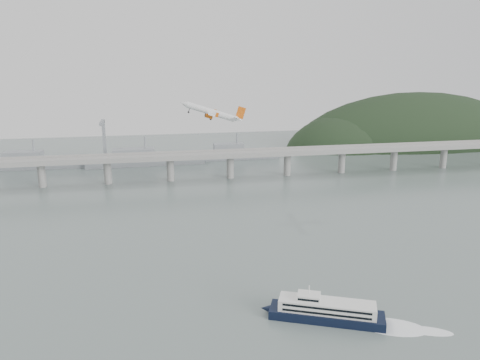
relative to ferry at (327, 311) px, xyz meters
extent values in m
plane|color=slate|center=(-18.09, 26.32, -3.69)|extent=(900.00, 900.00, 0.00)
cube|color=gray|center=(-18.09, 226.32, 16.31)|extent=(800.00, 22.00, 2.20)
cube|color=gray|center=(-18.09, 215.82, 18.31)|extent=(800.00, 0.60, 1.80)
cube|color=gray|center=(-18.09, 236.82, 18.31)|extent=(800.00, 0.60, 1.80)
cylinder|color=gray|center=(-148.09, 226.32, 5.81)|extent=(6.00, 6.00, 21.00)
cylinder|color=gray|center=(-98.09, 226.32, 5.81)|extent=(6.00, 6.00, 21.00)
cylinder|color=gray|center=(-48.09, 226.32, 5.81)|extent=(6.00, 6.00, 21.00)
cylinder|color=gray|center=(1.91, 226.32, 5.81)|extent=(6.00, 6.00, 21.00)
cylinder|color=gray|center=(51.91, 226.32, 5.81)|extent=(6.00, 6.00, 21.00)
cylinder|color=gray|center=(101.91, 226.32, 5.81)|extent=(6.00, 6.00, 21.00)
cylinder|color=gray|center=(151.91, 226.32, 5.81)|extent=(6.00, 6.00, 21.00)
cylinder|color=gray|center=(201.91, 226.32, 5.81)|extent=(6.00, 6.00, 21.00)
ellipsoid|color=black|center=(251.91, 356.32, -21.69)|extent=(320.00, 150.00, 156.00)
ellipsoid|color=black|center=(156.91, 346.32, -15.69)|extent=(140.00, 110.00, 96.00)
ellipsoid|color=black|center=(341.91, 366.32, -28.69)|extent=(220.00, 140.00, 120.00)
cube|color=slate|center=(-168.09, 296.32, 0.31)|extent=(95.67, 20.15, 8.00)
cube|color=slate|center=(-177.59, 296.32, 8.31)|extent=(33.90, 15.02, 8.00)
cylinder|color=slate|center=(-168.09, 296.32, 16.31)|extent=(1.60, 1.60, 14.00)
cube|color=slate|center=(-68.09, 291.32, 0.31)|extent=(110.55, 21.43, 8.00)
cube|color=slate|center=(-79.09, 291.32, 8.31)|extent=(39.01, 16.73, 8.00)
cylinder|color=slate|center=(-68.09, 291.32, 16.31)|extent=(1.60, 1.60, 14.00)
cube|color=slate|center=(21.91, 301.32, 0.31)|extent=(85.00, 13.60, 8.00)
cube|color=slate|center=(13.41, 301.32, 8.31)|extent=(29.75, 11.90, 8.00)
cylinder|color=slate|center=(21.91, 301.32, 16.31)|extent=(1.60, 1.60, 14.00)
cube|color=slate|center=(-108.09, 326.32, 16.31)|extent=(3.00, 3.00, 40.00)
cube|color=slate|center=(-108.09, 316.32, 34.31)|extent=(3.00, 28.00, 3.00)
cube|color=black|center=(0.00, 0.00, -1.94)|extent=(44.25, 27.16, 3.50)
cone|color=black|center=(-21.62, 9.48, -1.94)|extent=(5.41, 4.96, 3.50)
cube|color=silver|center=(0.00, 0.00, 2.00)|extent=(37.14, 22.75, 4.37)
cube|color=black|center=(-1.77, -4.04, 3.13)|extent=(30.49, 13.47, 0.87)
cube|color=black|center=(-1.77, -4.04, 1.03)|extent=(30.49, 13.47, 0.87)
cube|color=black|center=(1.77, 4.04, 3.13)|extent=(30.49, 13.47, 0.87)
cube|color=black|center=(1.77, 4.04, 1.03)|extent=(30.49, 13.47, 0.87)
cube|color=silver|center=(-6.41, 2.81, 5.32)|extent=(10.47, 9.12, 2.27)
cube|color=black|center=(-7.65, -0.03, 5.32)|extent=(7.25, 3.26, 0.87)
cylinder|color=silver|center=(-6.41, 2.81, 8.12)|extent=(0.58, 0.58, 3.50)
ellipsoid|color=white|center=(22.42, -9.83, -3.64)|extent=(28.12, 21.64, 0.17)
ellipsoid|color=white|center=(33.63, -14.74, -3.64)|extent=(19.82, 13.35, 0.17)
cylinder|color=silver|center=(-26.02, 134.15, 62.57)|extent=(30.21, 9.06, 12.79)
cone|color=silver|center=(-42.37, 136.16, 67.73)|extent=(5.88, 4.70, 5.06)
cone|color=silver|center=(-8.99, 132.08, 57.76)|extent=(6.57, 4.36, 5.38)
cube|color=silver|center=(-25.32, 134.01, 61.22)|extent=(9.13, 37.07, 3.81)
cube|color=silver|center=(-9.78, 132.22, 58.80)|extent=(4.73, 13.27, 1.94)
cube|color=#CD550E|center=(-7.68, 132.15, 61.87)|extent=(6.76, 1.05, 8.16)
cylinder|color=#CD550E|center=(-26.68, 140.07, 59.96)|extent=(5.42, 3.30, 3.76)
cylinder|color=black|center=(-28.83, 140.33, 60.64)|extent=(1.42, 2.58, 2.49)
cube|color=silver|center=(-26.36, 140.08, 60.99)|extent=(2.98, 0.60, 2.05)
cylinder|color=#CD550E|center=(-27.95, 128.28, 60.56)|extent=(5.42, 3.30, 3.76)
cylinder|color=black|center=(-30.09, 128.54, 61.23)|extent=(1.42, 2.58, 2.49)
cube|color=silver|center=(-27.62, 128.29, 61.58)|extent=(2.98, 0.60, 2.05)
cylinder|color=black|center=(-25.61, 136.76, 59.22)|extent=(1.19, 0.47, 2.60)
cylinder|color=black|center=(-25.97, 136.74, 58.09)|extent=(1.53, 0.59, 1.51)
cylinder|color=black|center=(-26.21, 131.19, 59.50)|extent=(1.19, 0.47, 2.60)
cylinder|color=black|center=(-26.57, 131.17, 58.37)|extent=(1.53, 0.59, 1.51)
cylinder|color=black|center=(-39.20, 135.61, 63.56)|extent=(1.19, 0.47, 2.60)
cylinder|color=black|center=(-39.56, 135.59, 62.43)|extent=(1.53, 0.59, 1.51)
cube|color=#CD550E|center=(-20.93, 151.99, 60.89)|extent=(2.44, 0.46, 3.00)
cube|color=#CD550E|center=(-24.84, 115.55, 62.72)|extent=(2.44, 0.46, 3.00)
camera|label=1|loc=(-63.85, -152.04, 94.02)|focal=35.00mm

